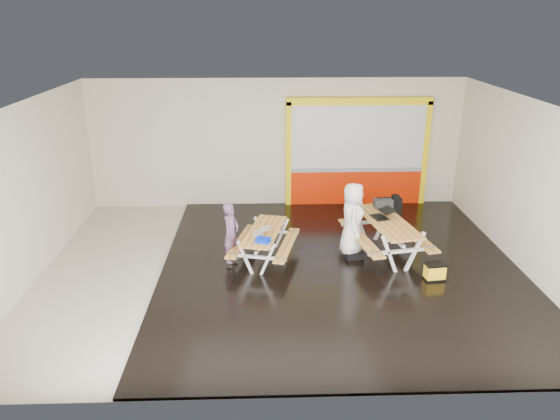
{
  "coord_description": "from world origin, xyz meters",
  "views": [
    {
      "loc": [
        -0.36,
        -10.07,
        5.11
      ],
      "look_at": [
        0.0,
        0.9,
        1.0
      ],
      "focal_mm": 34.08,
      "sensor_mm": 36.0,
      "label": 1
    }
  ],
  "objects_px": {
    "blue_pouch": "(263,240)",
    "dark_case": "(354,255)",
    "toolbox": "(383,203)",
    "laptop_right": "(382,215)",
    "laptop_left": "(261,231)",
    "picnic_table_right": "(387,229)",
    "person_left": "(231,233)",
    "backpack": "(395,205)",
    "picnic_table_left": "(264,238)",
    "fluke_bag": "(435,272)",
    "person_right": "(353,219)"
  },
  "relations": [
    {
      "from": "laptop_right",
      "to": "fluke_bag",
      "type": "height_order",
      "value": "laptop_right"
    },
    {
      "from": "picnic_table_right",
      "to": "fluke_bag",
      "type": "distance_m",
      "value": 1.48
    },
    {
      "from": "picnic_table_right",
      "to": "laptop_right",
      "type": "distance_m",
      "value": 0.33
    },
    {
      "from": "person_right",
      "to": "backpack",
      "type": "height_order",
      "value": "person_right"
    },
    {
      "from": "fluke_bag",
      "to": "laptop_right",
      "type": "bearing_deg",
      "value": 120.66
    },
    {
      "from": "person_left",
      "to": "picnic_table_left",
      "type": "bearing_deg",
      "value": -53.4
    },
    {
      "from": "person_left",
      "to": "toolbox",
      "type": "bearing_deg",
      "value": -48.85
    },
    {
      "from": "laptop_left",
      "to": "fluke_bag",
      "type": "xyz_separation_m",
      "value": [
        3.48,
        -0.86,
        -0.56
      ]
    },
    {
      "from": "laptop_left",
      "to": "laptop_right",
      "type": "xyz_separation_m",
      "value": [
        2.66,
        0.51,
        0.14
      ]
    },
    {
      "from": "person_right",
      "to": "blue_pouch",
      "type": "bearing_deg",
      "value": 117.54
    },
    {
      "from": "toolbox",
      "to": "fluke_bag",
      "type": "relative_size",
      "value": 1.04
    },
    {
      "from": "blue_pouch",
      "to": "toolbox",
      "type": "bearing_deg",
      "value": 29.78
    },
    {
      "from": "person_left",
      "to": "picnic_table_right",
      "type": "bearing_deg",
      "value": -61.62
    },
    {
      "from": "picnic_table_left",
      "to": "backpack",
      "type": "relative_size",
      "value": 4.17
    },
    {
      "from": "dark_case",
      "to": "fluke_bag",
      "type": "height_order",
      "value": "fluke_bag"
    },
    {
      "from": "person_right",
      "to": "toolbox",
      "type": "bearing_deg",
      "value": -40.32
    },
    {
      "from": "picnic_table_right",
      "to": "toolbox",
      "type": "distance_m",
      "value": 0.87
    },
    {
      "from": "picnic_table_right",
      "to": "person_right",
      "type": "relative_size",
      "value": 1.49
    },
    {
      "from": "person_left",
      "to": "fluke_bag",
      "type": "bearing_deg",
      "value": -79.23
    },
    {
      "from": "laptop_right",
      "to": "laptop_left",
      "type": "bearing_deg",
      "value": -169.07
    },
    {
      "from": "picnic_table_right",
      "to": "backpack",
      "type": "bearing_deg",
      "value": 68.78
    },
    {
      "from": "person_left",
      "to": "backpack",
      "type": "height_order",
      "value": "person_left"
    },
    {
      "from": "person_left",
      "to": "toolbox",
      "type": "distance_m",
      "value": 3.64
    },
    {
      "from": "picnic_table_right",
      "to": "toolbox",
      "type": "relative_size",
      "value": 5.39
    },
    {
      "from": "backpack",
      "to": "fluke_bag",
      "type": "relative_size",
      "value": 1.15
    },
    {
      "from": "backpack",
      "to": "fluke_bag",
      "type": "distance_m",
      "value": 2.43
    },
    {
      "from": "laptop_right",
      "to": "fluke_bag",
      "type": "relative_size",
      "value": 1.28
    },
    {
      "from": "laptop_right",
      "to": "person_left",
      "type": "bearing_deg",
      "value": -171.06
    },
    {
      "from": "picnic_table_left",
      "to": "fluke_bag",
      "type": "xyz_separation_m",
      "value": [
        3.41,
        -1.03,
        -0.35
      ]
    },
    {
      "from": "person_left",
      "to": "backpack",
      "type": "xyz_separation_m",
      "value": [
        3.81,
        1.49,
        0.03
      ]
    },
    {
      "from": "picnic_table_left",
      "to": "fluke_bag",
      "type": "bearing_deg",
      "value": -16.86
    },
    {
      "from": "picnic_table_right",
      "to": "laptop_right",
      "type": "relative_size",
      "value": 4.38
    },
    {
      "from": "picnic_table_left",
      "to": "blue_pouch",
      "type": "distance_m",
      "value": 0.64
    },
    {
      "from": "blue_pouch",
      "to": "dark_case",
      "type": "bearing_deg",
      "value": 17.46
    },
    {
      "from": "laptop_left",
      "to": "laptop_right",
      "type": "bearing_deg",
      "value": 10.93
    },
    {
      "from": "blue_pouch",
      "to": "dark_case",
      "type": "distance_m",
      "value": 2.19
    },
    {
      "from": "picnic_table_left",
      "to": "backpack",
      "type": "bearing_deg",
      "value": 22.85
    },
    {
      "from": "picnic_table_right",
      "to": "laptop_left",
      "type": "relative_size",
      "value": 5.92
    },
    {
      "from": "laptop_right",
      "to": "dark_case",
      "type": "height_order",
      "value": "laptop_right"
    },
    {
      "from": "laptop_left",
      "to": "blue_pouch",
      "type": "height_order",
      "value": "laptop_left"
    },
    {
      "from": "laptop_left",
      "to": "blue_pouch",
      "type": "xyz_separation_m",
      "value": [
        0.04,
        -0.43,
        -0.01
      ]
    },
    {
      "from": "picnic_table_left",
      "to": "backpack",
      "type": "distance_m",
      "value": 3.39
    },
    {
      "from": "person_left",
      "to": "person_right",
      "type": "bearing_deg",
      "value": -59.8
    },
    {
      "from": "laptop_right",
      "to": "picnic_table_right",
      "type": "bearing_deg",
      "value": -65.66
    },
    {
      "from": "backpack",
      "to": "person_left",
      "type": "bearing_deg",
      "value": -158.7
    },
    {
      "from": "laptop_left",
      "to": "toolbox",
      "type": "distance_m",
      "value": 3.05
    },
    {
      "from": "person_left",
      "to": "laptop_right",
      "type": "xyz_separation_m",
      "value": [
        3.29,
        0.52,
        0.16
      ]
    },
    {
      "from": "toolbox",
      "to": "laptop_right",
      "type": "bearing_deg",
      "value": -103.98
    },
    {
      "from": "laptop_right",
      "to": "toolbox",
      "type": "relative_size",
      "value": 1.23
    },
    {
      "from": "blue_pouch",
      "to": "toolbox",
      "type": "relative_size",
      "value": 0.63
    }
  ]
}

